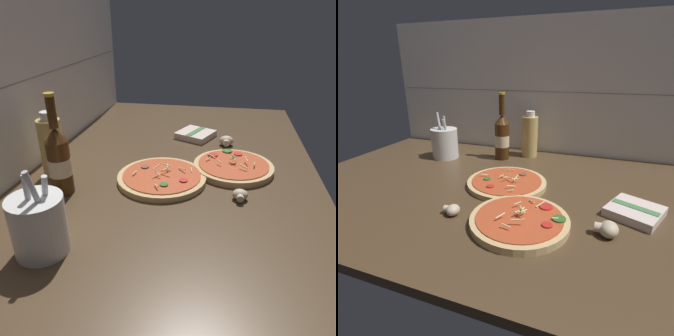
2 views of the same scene
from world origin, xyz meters
TOP-DOWN VIEW (x-y plane):
  - counter_slab at (0.00, 0.00)cm, footprint 160.00×90.00cm
  - tile_backsplash at (0.00, 45.50)cm, footprint 160.00×1.13cm
  - pizza_near at (4.77, -18.52)cm, footprint 25.34×25.34cm
  - pizza_far at (-6.41, 2.63)cm, footprint 26.64×26.64cm
  - beer_bottle at (-18.01, 28.58)cm, footprint 6.24×6.24cm
  - oil_bottle at (-7.80, 36.23)cm, footprint 6.94×6.94cm
  - mushroom_left at (-13.72, -20.31)cm, footprint 4.44×4.22cm
  - mushroom_right at (25.62, -16.02)cm, footprint 5.53×5.27cm
  - utensil_crock at (-42.08, 21.42)cm, footprint 11.31×11.31cm
  - dish_towel at (32.53, -3.71)cm, footprint 16.80×16.87cm

SIDE VIEW (x-z plane):
  - counter_slab at x=0.00cm, z-range 0.00..2.50cm
  - pizza_far at x=-6.41cm, z-range 0.93..6.02cm
  - pizza_near at x=4.77cm, z-range 1.09..6.12cm
  - dish_towel at x=32.53cm, z-range 2.43..4.99cm
  - mushroom_left at x=-13.72cm, z-range 2.50..5.46cm
  - mushroom_right at x=25.62cm, z-range 2.50..6.19cm
  - utensil_crock at x=-42.08cm, z-range -0.89..19.09cm
  - oil_bottle at x=-7.80cm, z-range 1.70..21.72cm
  - beer_bottle at x=-18.01cm, z-range -1.57..26.48cm
  - tile_backsplash at x=0.00cm, z-range 0.00..60.00cm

